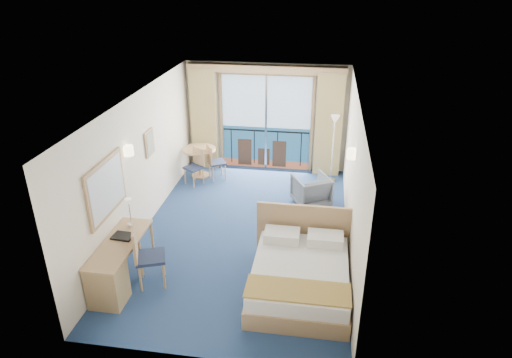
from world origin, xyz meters
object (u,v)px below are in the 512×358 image
(table_chair_a, at_px, (214,160))
(floor_lamp, at_px, (334,132))
(desk_chair, at_px, (144,253))
(table_chair_b, at_px, (196,164))
(armchair, at_px, (311,190))
(desk, at_px, (110,276))
(nightstand, at_px, (335,238))
(bed, at_px, (300,275))
(round_table, at_px, (199,155))

(table_chair_a, bearing_deg, floor_lamp, -113.47)
(desk_chair, relative_size, table_chair_b, 1.21)
(floor_lamp, bearing_deg, desk_chair, -123.51)
(armchair, distance_m, desk_chair, 4.11)
(desk, distance_m, table_chair_b, 4.30)
(nightstand, height_order, table_chair_b, table_chair_b)
(table_chair_a, bearing_deg, nightstand, -162.98)
(bed, xyz_separation_m, round_table, (-2.76, 4.07, 0.25))
(bed, bearing_deg, round_table, 124.11)
(desk, height_order, table_chair_b, table_chair_b)
(desk_chair, xyz_separation_m, table_chair_b, (-0.23, 3.89, -0.11))
(bed, height_order, floor_lamp, floor_lamp)
(floor_lamp, relative_size, desk, 1.04)
(table_chair_b, bearing_deg, table_chair_a, 68.90)
(desk, bearing_deg, round_table, 87.98)
(armchair, bearing_deg, desk_chair, 24.29)
(nightstand, relative_size, floor_lamp, 0.33)
(table_chair_b, bearing_deg, armchair, 18.87)
(round_table, relative_size, table_chair_b, 0.91)
(desk, height_order, desk_chair, desk_chair)
(floor_lamp, distance_m, table_chair_a, 2.96)
(floor_lamp, distance_m, table_chair_b, 3.36)
(table_chair_a, relative_size, table_chair_b, 1.01)
(desk, xyz_separation_m, table_chair_b, (0.19, 4.30, 0.08))
(armchair, distance_m, table_chair_a, 2.59)
(table_chair_b, bearing_deg, nightstand, -3.77)
(desk, bearing_deg, table_chair_b, 87.51)
(desk_chair, xyz_separation_m, table_chair_a, (0.14, 4.16, -0.10))
(table_chair_a, bearing_deg, bed, -179.39)
(desk, distance_m, round_table, 4.72)
(round_table, bearing_deg, table_chair_b, -87.17)
(table_chair_a, bearing_deg, table_chair_b, 96.06)
(desk, bearing_deg, table_chair_a, 83.03)
(nightstand, bearing_deg, bed, -114.57)
(nightstand, height_order, armchair, armchair)
(bed, height_order, table_chair_b, bed)
(desk, relative_size, table_chair_b, 1.80)
(round_table, xyz_separation_m, table_chair_a, (0.39, -0.14, -0.05))
(desk_chair, relative_size, round_table, 1.33)
(armchair, relative_size, desk_chair, 0.69)
(nightstand, bearing_deg, desk, -151.70)
(armchair, bearing_deg, table_chair_b, -40.87)
(floor_lamp, bearing_deg, armchair, -108.59)
(armchair, height_order, table_chair_b, table_chair_b)
(armchair, xyz_separation_m, table_chair_b, (-2.78, 0.67, 0.16))
(floor_lamp, distance_m, desk_chair, 5.45)
(bed, distance_m, armchair, 2.99)
(armchair, bearing_deg, table_chair_a, -48.75)
(round_table, relative_size, table_chair_a, 0.90)
(floor_lamp, xyz_separation_m, table_chair_a, (-2.84, -0.35, -0.75))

